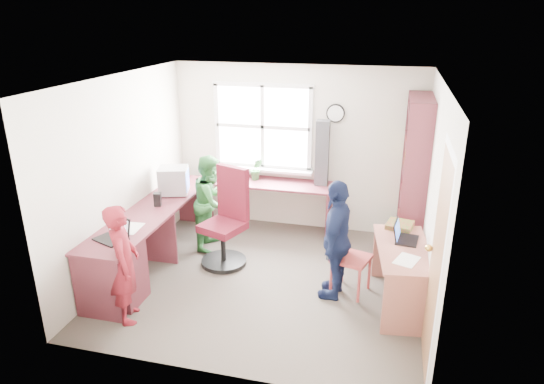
{
  "coord_description": "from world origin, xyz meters",
  "views": [
    {
      "loc": [
        1.32,
        -5.0,
        3.06
      ],
      "look_at": [
        0.0,
        0.25,
        1.05
      ],
      "focal_mm": 32.0,
      "sensor_mm": 36.0,
      "label": 1
    }
  ],
  "objects_px": {
    "crt_monitor": "(174,181)",
    "cd_tower": "(322,153)",
    "person_red": "(124,264)",
    "person_green": "(211,202)",
    "potted_plant": "(256,169)",
    "person_navy": "(337,240)",
    "swivel_chair": "(227,223)",
    "laptop_right": "(403,236)",
    "wooden_chair": "(346,252)",
    "right_desk": "(402,264)",
    "laptop_left": "(114,234)",
    "bookshelf": "(413,182)",
    "l_desk": "(155,244)"
  },
  "relations": [
    {
      "from": "l_desk",
      "to": "wooden_chair",
      "type": "distance_m",
      "value": 2.26
    },
    {
      "from": "person_red",
      "to": "wooden_chair",
      "type": "bearing_deg",
      "value": -87.8
    },
    {
      "from": "bookshelf",
      "to": "person_green",
      "type": "distance_m",
      "value": 2.68
    },
    {
      "from": "person_red",
      "to": "person_navy",
      "type": "bearing_deg",
      "value": -89.31
    },
    {
      "from": "swivel_chair",
      "to": "person_green",
      "type": "bearing_deg",
      "value": 152.86
    },
    {
      "from": "person_navy",
      "to": "l_desk",
      "type": "bearing_deg",
      "value": -80.22
    },
    {
      "from": "right_desk",
      "to": "laptop_left",
      "type": "height_order",
      "value": "laptop_left"
    },
    {
      "from": "laptop_right",
      "to": "crt_monitor",
      "type": "bearing_deg",
      "value": 86.24
    },
    {
      "from": "swivel_chair",
      "to": "laptop_left",
      "type": "bearing_deg",
      "value": -108.37
    },
    {
      "from": "laptop_left",
      "to": "person_navy",
      "type": "bearing_deg",
      "value": 37.45
    },
    {
      "from": "wooden_chair",
      "to": "potted_plant",
      "type": "relative_size",
      "value": 2.79
    },
    {
      "from": "crt_monitor",
      "to": "laptop_right",
      "type": "bearing_deg",
      "value": -27.68
    },
    {
      "from": "laptop_left",
      "to": "person_green",
      "type": "relative_size",
      "value": 0.32
    },
    {
      "from": "laptop_right",
      "to": "person_green",
      "type": "distance_m",
      "value": 2.59
    },
    {
      "from": "l_desk",
      "to": "crt_monitor",
      "type": "bearing_deg",
      "value": 99.63
    },
    {
      "from": "right_desk",
      "to": "bookshelf",
      "type": "relative_size",
      "value": 0.6
    },
    {
      "from": "potted_plant",
      "to": "right_desk",
      "type": "bearing_deg",
      "value": -37.67
    },
    {
      "from": "crt_monitor",
      "to": "cd_tower",
      "type": "xyz_separation_m",
      "value": [
        1.87,
        0.86,
        0.28
      ]
    },
    {
      "from": "crt_monitor",
      "to": "person_navy",
      "type": "xyz_separation_m",
      "value": [
        2.3,
        -0.77,
        -0.24
      ]
    },
    {
      "from": "cd_tower",
      "to": "person_navy",
      "type": "distance_m",
      "value": 1.77
    },
    {
      "from": "right_desk",
      "to": "laptop_left",
      "type": "bearing_deg",
      "value": -175.42
    },
    {
      "from": "bookshelf",
      "to": "laptop_left",
      "type": "distance_m",
      "value": 3.73
    },
    {
      "from": "potted_plant",
      "to": "person_navy",
      "type": "height_order",
      "value": "person_navy"
    },
    {
      "from": "swivel_chair",
      "to": "person_red",
      "type": "xyz_separation_m",
      "value": [
        -0.61,
        -1.45,
        0.11
      ]
    },
    {
      "from": "person_navy",
      "to": "person_red",
      "type": "bearing_deg",
      "value": -58.83
    },
    {
      "from": "person_green",
      "to": "person_red",
      "type": "bearing_deg",
      "value": 169.2
    },
    {
      "from": "laptop_left",
      "to": "cd_tower",
      "type": "distance_m",
      "value": 3.03
    },
    {
      "from": "laptop_left",
      "to": "laptop_right",
      "type": "relative_size",
      "value": 1.21
    },
    {
      "from": "cd_tower",
      "to": "right_desk",
      "type": "bearing_deg",
      "value": -57.37
    },
    {
      "from": "wooden_chair",
      "to": "person_green",
      "type": "bearing_deg",
      "value": 175.89
    },
    {
      "from": "right_desk",
      "to": "person_navy",
      "type": "xyz_separation_m",
      "value": [
        -0.73,
        0.02,
        0.19
      ]
    },
    {
      "from": "swivel_chair",
      "to": "right_desk",
      "type": "bearing_deg",
      "value": 7.74
    },
    {
      "from": "crt_monitor",
      "to": "cd_tower",
      "type": "relative_size",
      "value": 0.49
    },
    {
      "from": "person_green",
      "to": "cd_tower",
      "type": "bearing_deg",
      "value": -62.29
    },
    {
      "from": "crt_monitor",
      "to": "potted_plant",
      "type": "height_order",
      "value": "crt_monitor"
    },
    {
      "from": "right_desk",
      "to": "cd_tower",
      "type": "bearing_deg",
      "value": 117.35
    },
    {
      "from": "person_red",
      "to": "person_green",
      "type": "relative_size",
      "value": 0.99
    },
    {
      "from": "cd_tower",
      "to": "laptop_left",
      "type": "bearing_deg",
      "value": -131.81
    },
    {
      "from": "bookshelf",
      "to": "potted_plant",
      "type": "bearing_deg",
      "value": 172.23
    },
    {
      "from": "swivel_chair",
      "to": "laptop_right",
      "type": "distance_m",
      "value": 2.18
    },
    {
      "from": "l_desk",
      "to": "cd_tower",
      "type": "distance_m",
      "value": 2.6
    },
    {
      "from": "crt_monitor",
      "to": "person_red",
      "type": "relative_size",
      "value": 0.35
    },
    {
      "from": "person_green",
      "to": "wooden_chair",
      "type": "bearing_deg",
      "value": -113.29
    },
    {
      "from": "laptop_left",
      "to": "wooden_chair",
      "type": "bearing_deg",
      "value": 39.4
    },
    {
      "from": "person_red",
      "to": "person_green",
      "type": "xyz_separation_m",
      "value": [
        0.26,
        1.82,
        0.01
      ]
    },
    {
      "from": "laptop_left",
      "to": "potted_plant",
      "type": "height_order",
      "value": "potted_plant"
    },
    {
      "from": "cd_tower",
      "to": "person_red",
      "type": "bearing_deg",
      "value": -123.92
    },
    {
      "from": "cd_tower",
      "to": "laptop_right",
      "type": "bearing_deg",
      "value": -54.33
    },
    {
      "from": "person_red",
      "to": "potted_plant",
      "type": "bearing_deg",
      "value": -39.72
    },
    {
      "from": "potted_plant",
      "to": "wooden_chair",
      "type": "bearing_deg",
      "value": -45.08
    }
  ]
}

